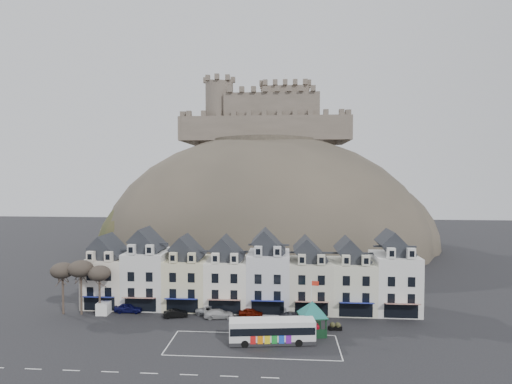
% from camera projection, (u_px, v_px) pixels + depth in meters
% --- Properties ---
extents(ground, '(300.00, 300.00, 0.00)m').
position_uv_depth(ground, '(237.00, 349.00, 50.71)').
color(ground, black).
rests_on(ground, ground).
extents(coach_bay_markings, '(22.00, 7.50, 0.01)m').
position_uv_depth(coach_bay_markings, '(253.00, 345.00, 51.81)').
color(coach_bay_markings, silver).
rests_on(coach_bay_markings, ground).
extents(townhouse_terrace, '(54.40, 9.35, 11.80)m').
position_uv_depth(townhouse_terrace, '(249.00, 276.00, 66.38)').
color(townhouse_terrace, '#EEE3CE').
rests_on(townhouse_terrace, ground).
extents(castle_hill, '(100.00, 76.00, 68.00)m').
position_uv_depth(castle_hill, '(269.00, 248.00, 119.32)').
color(castle_hill, '#3A362D').
rests_on(castle_hill, ground).
extents(castle, '(50.20, 22.20, 22.00)m').
position_uv_depth(castle, '(267.00, 117.00, 124.54)').
color(castle, brown).
rests_on(castle, ground).
extents(tree_left_far, '(3.61, 3.61, 8.24)m').
position_uv_depth(tree_left_far, '(62.00, 271.00, 62.97)').
color(tree_left_far, '#372C23').
rests_on(tree_left_far, ground).
extents(tree_left_mid, '(3.78, 3.78, 8.64)m').
position_uv_depth(tree_left_mid, '(81.00, 269.00, 62.74)').
color(tree_left_mid, '#372C23').
rests_on(tree_left_mid, ground).
extents(tree_left_near, '(3.43, 3.43, 7.84)m').
position_uv_depth(tree_left_near, '(99.00, 274.00, 62.55)').
color(tree_left_near, '#372C23').
rests_on(tree_left_near, ground).
extents(bus, '(11.43, 3.95, 3.16)m').
position_uv_depth(bus, '(272.00, 330.00, 52.28)').
color(bus, '#262628').
rests_on(bus, ground).
extents(bus_shelter, '(7.23, 7.23, 4.66)m').
position_uv_depth(bus_shelter, '(312.00, 309.00, 55.06)').
color(bus_shelter, black).
rests_on(bus_shelter, ground).
extents(red_buoy, '(1.46, 1.46, 1.72)m').
position_uv_depth(red_buoy, '(315.00, 328.00, 55.10)').
color(red_buoy, black).
rests_on(red_buoy, ground).
extents(flagpole, '(1.08, 0.22, 7.52)m').
position_uv_depth(flagpole, '(312.00, 302.00, 55.77)').
color(flagpole, silver).
rests_on(flagpole, ground).
extents(white_van, '(2.04, 4.27, 1.91)m').
position_uv_depth(white_van, '(106.00, 306.00, 64.27)').
color(white_van, white).
rests_on(white_van, ground).
extents(planter_west, '(1.23, 0.84, 1.12)m').
position_uv_depth(planter_west, '(333.00, 326.00, 56.73)').
color(planter_west, black).
rests_on(planter_west, ground).
extents(planter_east, '(1.11, 0.78, 1.11)m').
position_uv_depth(planter_east, '(338.00, 326.00, 56.68)').
color(planter_east, black).
rests_on(planter_east, ground).
extents(car_navy, '(4.50, 1.89, 1.52)m').
position_uv_depth(car_navy, '(129.00, 308.00, 64.01)').
color(car_navy, '#0C0D3D').
rests_on(car_navy, ground).
extents(car_black, '(3.92, 2.23, 1.22)m').
position_uv_depth(car_black, '(176.00, 313.00, 61.73)').
color(car_black, black).
rests_on(car_black, ground).
extents(car_silver, '(4.85, 2.65, 1.31)m').
position_uv_depth(car_silver, '(211.00, 310.00, 63.05)').
color(car_silver, '#A8ACB0').
rests_on(car_silver, ground).
extents(car_white, '(4.86, 2.55, 1.34)m').
position_uv_depth(car_white, '(219.00, 314.00, 61.43)').
color(car_white, '#BBBBBB').
rests_on(car_white, ground).
extents(car_maroon, '(3.90, 2.02, 1.27)m').
position_uv_depth(car_maroon, '(251.00, 312.00, 62.11)').
color(car_maroon, '#5B0F05').
rests_on(car_maroon, ground).
extents(car_charcoal, '(4.42, 2.49, 1.38)m').
position_uv_depth(car_charcoal, '(293.00, 318.00, 59.62)').
color(car_charcoal, black).
rests_on(car_charcoal, ground).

